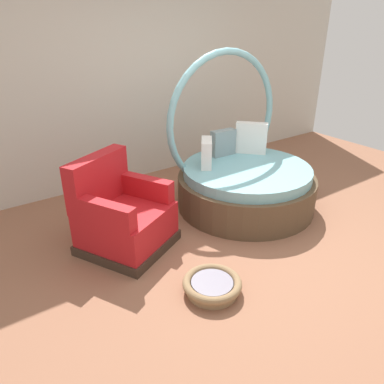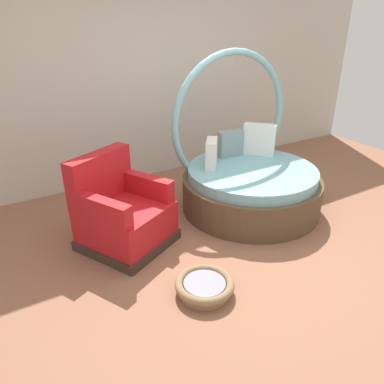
{
  "view_description": "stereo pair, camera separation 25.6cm",
  "coord_description": "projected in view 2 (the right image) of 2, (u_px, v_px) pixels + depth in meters",
  "views": [
    {
      "loc": [
        -2.33,
        -2.25,
        2.15
      ],
      "look_at": [
        -0.39,
        0.49,
        0.55
      ],
      "focal_mm": 34.6,
      "sensor_mm": 36.0,
      "label": 1
    },
    {
      "loc": [
        -2.12,
        -2.39,
        2.15
      ],
      "look_at": [
        -0.39,
        0.49,
        0.55
      ],
      "focal_mm": 34.6,
      "sensor_mm": 36.0,
      "label": 2
    }
  ],
  "objects": [
    {
      "name": "ground_plane",
      "position": [
        249.0,
        251.0,
        3.76
      ],
      "size": [
        8.0,
        8.0,
        0.02
      ],
      "primitive_type": "cube",
      "color": "#936047"
    },
    {
      "name": "back_wall",
      "position": [
        143.0,
        64.0,
        4.96
      ],
      "size": [
        8.0,
        0.12,
        3.14
      ],
      "primitive_type": "cube",
      "color": "beige",
      "rests_on": "ground_plane"
    },
    {
      "name": "round_daybed",
      "position": [
        248.0,
        179.0,
        4.49
      ],
      "size": [
        1.66,
        1.66,
        1.83
      ],
      "color": "brown",
      "rests_on": "ground_plane"
    },
    {
      "name": "red_armchair",
      "position": [
        122.0,
        215.0,
        3.75
      ],
      "size": [
        1.07,
        1.07,
        0.94
      ],
      "color": "#38281E",
      "rests_on": "ground_plane"
    },
    {
      "name": "pet_basket",
      "position": [
        204.0,
        286.0,
        3.14
      ],
      "size": [
        0.51,
        0.51,
        0.13
      ],
      "color": "#8E704C",
      "rests_on": "ground_plane"
    }
  ]
}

